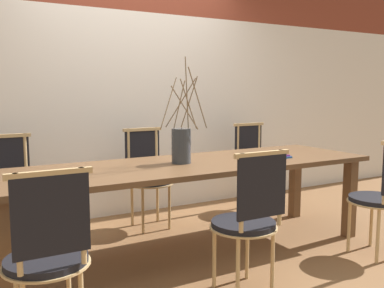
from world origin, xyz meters
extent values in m
plane|color=brown|center=(0.00, 0.00, 0.00)|extent=(16.00, 16.00, 0.00)
cube|color=white|center=(0.00, 1.34, 1.06)|extent=(12.00, 0.06, 2.13)
cube|color=brown|center=(0.00, 0.00, 0.72)|extent=(3.06, 0.92, 0.04)
cube|color=brown|center=(-1.43, -0.35, 0.35)|extent=(0.09, 0.09, 0.70)
cube|color=brown|center=(1.43, -0.35, 0.35)|extent=(0.09, 0.09, 0.70)
cube|color=brown|center=(1.43, 0.35, 0.35)|extent=(0.09, 0.09, 0.70)
cylinder|color=black|center=(-1.27, -0.75, 0.46)|extent=(0.42, 0.42, 0.04)
cylinder|color=tan|center=(-1.27, -0.75, 0.43)|extent=(0.44, 0.44, 0.01)
cylinder|color=tan|center=(-1.13, -0.62, 0.22)|extent=(0.03, 0.03, 0.44)
cylinder|color=tan|center=(-1.42, -0.93, 0.71)|extent=(0.03, 0.03, 0.48)
cylinder|color=tan|center=(-1.12, -0.93, 0.71)|extent=(0.03, 0.03, 0.48)
cube|color=black|center=(-1.27, -0.94, 0.74)|extent=(0.36, 0.02, 0.38)
cube|color=tan|center=(-1.27, -0.93, 0.94)|extent=(0.40, 0.03, 0.03)
cylinder|color=black|center=(-0.04, -0.75, 0.46)|extent=(0.42, 0.42, 0.04)
cylinder|color=tan|center=(-0.04, -0.75, 0.43)|extent=(0.44, 0.44, 0.01)
cylinder|color=tan|center=(-0.17, -0.62, 0.22)|extent=(0.03, 0.03, 0.44)
cylinder|color=tan|center=(0.10, -0.62, 0.22)|extent=(0.03, 0.03, 0.44)
cylinder|color=tan|center=(-0.17, -0.89, 0.22)|extent=(0.03, 0.03, 0.44)
cylinder|color=tan|center=(0.10, -0.89, 0.22)|extent=(0.03, 0.03, 0.44)
cylinder|color=tan|center=(-0.18, -0.93, 0.71)|extent=(0.03, 0.03, 0.48)
cylinder|color=tan|center=(0.11, -0.93, 0.71)|extent=(0.03, 0.03, 0.48)
cube|color=black|center=(-0.04, -0.94, 0.74)|extent=(0.36, 0.02, 0.38)
cube|color=tan|center=(-0.04, -0.93, 0.94)|extent=(0.40, 0.03, 0.03)
cylinder|color=black|center=(1.26, -0.75, 0.46)|extent=(0.42, 0.42, 0.04)
cylinder|color=tan|center=(1.26, -0.75, 0.43)|extent=(0.44, 0.44, 0.01)
cylinder|color=tan|center=(1.12, -0.62, 0.22)|extent=(0.03, 0.03, 0.44)
cylinder|color=tan|center=(1.39, -0.62, 0.22)|extent=(0.03, 0.03, 0.44)
cylinder|color=tan|center=(1.12, -0.89, 0.22)|extent=(0.03, 0.03, 0.44)
cylinder|color=black|center=(-1.27, 0.75, 0.46)|extent=(0.42, 0.42, 0.04)
cylinder|color=tan|center=(-1.27, 0.75, 0.43)|extent=(0.44, 0.44, 0.01)
cylinder|color=tan|center=(-1.13, 0.62, 0.22)|extent=(0.03, 0.03, 0.44)
cylinder|color=tan|center=(-1.13, 0.89, 0.22)|extent=(0.03, 0.03, 0.44)
cylinder|color=tan|center=(-1.12, 0.93, 0.71)|extent=(0.03, 0.03, 0.48)
cube|color=black|center=(-1.27, 0.94, 0.74)|extent=(0.36, 0.02, 0.38)
cube|color=tan|center=(-1.27, 0.93, 0.94)|extent=(0.40, 0.03, 0.03)
cylinder|color=black|center=(-0.04, 0.75, 0.46)|extent=(0.42, 0.42, 0.04)
cylinder|color=tan|center=(-0.04, 0.75, 0.43)|extent=(0.44, 0.44, 0.01)
cylinder|color=tan|center=(0.10, 0.62, 0.22)|extent=(0.03, 0.03, 0.44)
cylinder|color=tan|center=(-0.17, 0.62, 0.22)|extent=(0.03, 0.03, 0.44)
cylinder|color=tan|center=(0.10, 0.89, 0.22)|extent=(0.03, 0.03, 0.44)
cylinder|color=tan|center=(-0.17, 0.89, 0.22)|extent=(0.03, 0.03, 0.44)
cylinder|color=tan|center=(0.11, 0.93, 0.71)|extent=(0.03, 0.03, 0.48)
cylinder|color=tan|center=(-0.18, 0.93, 0.71)|extent=(0.03, 0.03, 0.48)
cube|color=black|center=(-0.04, 0.94, 0.74)|extent=(0.36, 0.02, 0.38)
cube|color=tan|center=(-0.04, 0.93, 0.94)|extent=(0.40, 0.03, 0.03)
cylinder|color=black|center=(1.25, 0.75, 0.46)|extent=(0.42, 0.42, 0.04)
cylinder|color=tan|center=(1.25, 0.75, 0.43)|extent=(0.44, 0.44, 0.01)
cylinder|color=tan|center=(1.39, 0.62, 0.22)|extent=(0.03, 0.03, 0.44)
cylinder|color=tan|center=(1.11, 0.62, 0.22)|extent=(0.03, 0.03, 0.44)
cylinder|color=tan|center=(1.39, 0.89, 0.22)|extent=(0.03, 0.03, 0.44)
cylinder|color=tan|center=(1.11, 0.89, 0.22)|extent=(0.03, 0.03, 0.44)
cylinder|color=tan|center=(1.40, 0.93, 0.71)|extent=(0.03, 0.03, 0.48)
cylinder|color=tan|center=(1.10, 0.93, 0.71)|extent=(0.03, 0.03, 0.48)
cube|color=black|center=(1.25, 0.94, 0.74)|extent=(0.36, 0.02, 0.38)
cube|color=tan|center=(1.25, 0.93, 0.94)|extent=(0.40, 0.03, 0.03)
cylinder|color=#33383D|center=(-0.08, 0.02, 0.88)|extent=(0.15, 0.15, 0.28)
cylinder|color=brown|center=(-0.11, -0.08, 1.18)|extent=(0.21, 0.06, 0.34)
cylinder|color=brown|center=(-0.03, 0.13, 1.22)|extent=(0.23, 0.12, 0.40)
cylinder|color=brown|center=(-0.08, 0.07, 1.21)|extent=(0.10, 0.02, 0.38)
cylinder|color=brown|center=(-0.05, -0.01, 1.29)|extent=(0.07, 0.08, 0.55)
cylinder|color=brown|center=(-0.01, -0.10, 1.25)|extent=(0.26, 0.17, 0.47)
cylinder|color=brown|center=(-0.14, 0.12, 1.22)|extent=(0.21, 0.13, 0.41)
cylinder|color=brown|center=(-0.06, -0.06, 1.21)|extent=(0.17, 0.05, 0.39)
cylinder|color=brown|center=(0.00, 0.05, 1.22)|extent=(0.06, 0.19, 0.41)
cube|color=#234C8C|center=(0.73, -0.13, 0.75)|extent=(0.25, 0.21, 0.02)
cube|color=#842D8C|center=(0.73, -0.12, 0.77)|extent=(0.25, 0.18, 0.01)
camera|label=1|loc=(-1.64, -2.94, 1.32)|focal=40.00mm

